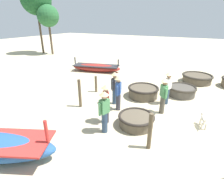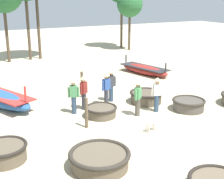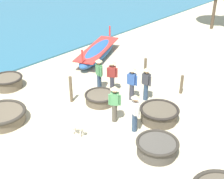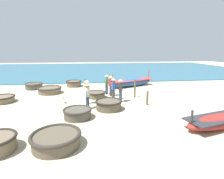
{
  "view_description": "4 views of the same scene",
  "coord_description": "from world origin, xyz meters",
  "px_view_note": "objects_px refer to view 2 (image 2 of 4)",
  "views": [
    {
      "loc": [
        -6.82,
        -0.25,
        3.99
      ],
      "look_at": [
        0.2,
        3.43,
        0.82
      ],
      "focal_mm": 28.0,
      "sensor_mm": 36.0,
      "label": 1
    },
    {
      "loc": [
        -6.65,
        -10.28,
        5.33
      ],
      "look_at": [
        -0.17,
        2.25,
        1.01
      ],
      "focal_mm": 50.0,
      "sensor_mm": 36.0,
      "label": 2
    },
    {
      "loc": [
        7.91,
        -7.19,
        7.49
      ],
      "look_at": [
        -0.53,
        1.97,
        0.77
      ],
      "focal_mm": 50.0,
      "sensor_mm": 36.0,
      "label": 3
    },
    {
      "loc": [
        12.22,
        1.23,
        3.67
      ],
      "look_at": [
        -0.56,
        2.87,
        0.72
      ],
      "focal_mm": 28.0,
      "sensor_mm": 36.0,
      "label": 4
    }
  ],
  "objects_px": {
    "coracle_tilted": "(4,152)",
    "coracle_far_right": "(101,111)",
    "coracle_nearest": "(146,97)",
    "mooring_post_inland": "(112,82)",
    "fisherman_crouching": "(111,83)",
    "mooring_post_mid_beach": "(86,113)",
    "fisherman_standing_left": "(157,92)",
    "dog": "(152,122)",
    "coracle_center": "(100,159)",
    "long_boat_white_hull": "(144,69)",
    "fisherman_with_hat": "(106,87)",
    "fisherman_standing_right": "(84,90)",
    "coracle_front_left": "(189,104)",
    "mooring_post_shoreline": "(82,84)",
    "fisherman_hauling": "(74,94)",
    "tree_left_mid": "(130,5)",
    "fisherman_by_coracle": "(138,96)"
  },
  "relations": [
    {
      "from": "dog",
      "to": "long_boat_white_hull",
      "type": "bearing_deg",
      "value": 58.88
    },
    {
      "from": "coracle_front_left",
      "to": "mooring_post_shoreline",
      "type": "xyz_separation_m",
      "value": [
        -3.77,
        4.19,
        0.41
      ]
    },
    {
      "from": "tree_left_mid",
      "to": "fisherman_crouching",
      "type": "bearing_deg",
      "value": -123.74
    },
    {
      "from": "coracle_tilted",
      "to": "coracle_center",
      "type": "height_order",
      "value": "coracle_tilted"
    },
    {
      "from": "coracle_nearest",
      "to": "fisherman_by_coracle",
      "type": "height_order",
      "value": "fisherman_by_coracle"
    },
    {
      "from": "coracle_center",
      "to": "fisherman_standing_right",
      "type": "relative_size",
      "value": 1.2
    },
    {
      "from": "coracle_front_left",
      "to": "fisherman_by_coracle",
      "type": "xyz_separation_m",
      "value": [
        -2.55,
        0.51,
        0.66
      ]
    },
    {
      "from": "fisherman_standing_left",
      "to": "mooring_post_mid_beach",
      "type": "relative_size",
      "value": 1.28
    },
    {
      "from": "coracle_nearest",
      "to": "mooring_post_inland",
      "type": "distance_m",
      "value": 2.76
    },
    {
      "from": "fisherman_with_hat",
      "to": "mooring_post_inland",
      "type": "relative_size",
      "value": 1.73
    },
    {
      "from": "coracle_tilted",
      "to": "fisherman_hauling",
      "type": "relative_size",
      "value": 0.93
    },
    {
      "from": "coracle_front_left",
      "to": "long_boat_white_hull",
      "type": "distance_m",
      "value": 7.23
    },
    {
      "from": "coracle_nearest",
      "to": "mooring_post_shoreline",
      "type": "distance_m",
      "value": 3.49
    },
    {
      "from": "coracle_front_left",
      "to": "mooring_post_shoreline",
      "type": "height_order",
      "value": "mooring_post_shoreline"
    },
    {
      "from": "fisherman_with_hat",
      "to": "coracle_far_right",
      "type": "bearing_deg",
      "value": -125.65
    },
    {
      "from": "coracle_tilted",
      "to": "fisherman_standing_right",
      "type": "distance_m",
      "value": 5.38
    },
    {
      "from": "fisherman_standing_left",
      "to": "coracle_center",
      "type": "bearing_deg",
      "value": -144.0
    },
    {
      "from": "long_boat_white_hull",
      "to": "tree_left_mid",
      "type": "xyz_separation_m",
      "value": [
        4.03,
        8.99,
        4.06
      ]
    },
    {
      "from": "coracle_center",
      "to": "coracle_front_left",
      "type": "bearing_deg",
      "value": 24.51
    },
    {
      "from": "mooring_post_shoreline",
      "to": "mooring_post_mid_beach",
      "type": "bearing_deg",
      "value": -109.57
    },
    {
      "from": "coracle_far_right",
      "to": "mooring_post_mid_beach",
      "type": "xyz_separation_m",
      "value": [
        -1.06,
        -0.84,
        0.39
      ]
    },
    {
      "from": "fisherman_standing_right",
      "to": "fisherman_hauling",
      "type": "xyz_separation_m",
      "value": [
        -0.62,
        -0.28,
        0.0
      ]
    },
    {
      "from": "mooring_post_shoreline",
      "to": "mooring_post_mid_beach",
      "type": "distance_m",
      "value": 4.08
    },
    {
      "from": "coracle_nearest",
      "to": "long_boat_white_hull",
      "type": "xyz_separation_m",
      "value": [
        3.21,
        5.09,
        -0.0
      ]
    },
    {
      "from": "coracle_tilted",
      "to": "coracle_far_right",
      "type": "xyz_separation_m",
      "value": [
        4.55,
        2.09,
        -0.06
      ]
    },
    {
      "from": "coracle_far_right",
      "to": "fisherman_crouching",
      "type": "bearing_deg",
      "value": 50.56
    },
    {
      "from": "coracle_front_left",
      "to": "mooring_post_mid_beach",
      "type": "xyz_separation_m",
      "value": [
        -5.14,
        0.35,
        0.36
      ]
    },
    {
      "from": "coracle_nearest",
      "to": "tree_left_mid",
      "type": "bearing_deg",
      "value": 62.78
    },
    {
      "from": "coracle_far_right",
      "to": "dog",
      "type": "bearing_deg",
      "value": -64.1
    },
    {
      "from": "coracle_far_right",
      "to": "mooring_post_inland",
      "type": "xyz_separation_m",
      "value": [
        2.28,
        3.35,
        0.22
      ]
    },
    {
      "from": "mooring_post_inland",
      "to": "mooring_post_mid_beach",
      "type": "bearing_deg",
      "value": -128.56
    },
    {
      "from": "coracle_tilted",
      "to": "fisherman_standing_right",
      "type": "bearing_deg",
      "value": 37.91
    },
    {
      "from": "tree_left_mid",
      "to": "coracle_far_right",
      "type": "bearing_deg",
      "value": -124.43
    },
    {
      "from": "fisherman_standing_right",
      "to": "fisherman_crouching",
      "type": "bearing_deg",
      "value": 15.67
    },
    {
      "from": "coracle_front_left",
      "to": "coracle_far_right",
      "type": "xyz_separation_m",
      "value": [
        -4.07,
        1.19,
        -0.04
      ]
    },
    {
      "from": "dog",
      "to": "mooring_post_inland",
      "type": "distance_m",
      "value": 5.85
    },
    {
      "from": "long_boat_white_hull",
      "to": "fisherman_crouching",
      "type": "distance_m",
      "value": 6.26
    },
    {
      "from": "fisherman_with_hat",
      "to": "mooring_post_inland",
      "type": "height_order",
      "value": "fisherman_with_hat"
    },
    {
      "from": "coracle_tilted",
      "to": "coracle_far_right",
      "type": "relative_size",
      "value": 1.06
    },
    {
      "from": "coracle_far_right",
      "to": "coracle_center",
      "type": "bearing_deg",
      "value": -116.02
    },
    {
      "from": "fisherman_with_hat",
      "to": "mooring_post_mid_beach",
      "type": "relative_size",
      "value": 1.28
    },
    {
      "from": "coracle_tilted",
      "to": "coracle_far_right",
      "type": "distance_m",
      "value": 5.01
    },
    {
      "from": "coracle_far_right",
      "to": "long_boat_white_hull",
      "type": "bearing_deg",
      "value": 43.44
    },
    {
      "from": "fisherman_crouching",
      "to": "mooring_post_mid_beach",
      "type": "relative_size",
      "value": 1.28
    },
    {
      "from": "fisherman_standing_right",
      "to": "mooring_post_mid_beach",
      "type": "height_order",
      "value": "fisherman_standing_right"
    },
    {
      "from": "fisherman_crouching",
      "to": "mooring_post_inland",
      "type": "height_order",
      "value": "fisherman_crouching"
    },
    {
      "from": "coracle_nearest",
      "to": "dog",
      "type": "bearing_deg",
      "value": -119.18
    },
    {
      "from": "coracle_far_right",
      "to": "mooring_post_mid_beach",
      "type": "bearing_deg",
      "value": -141.63
    },
    {
      "from": "coracle_front_left",
      "to": "fisherman_hauling",
      "type": "relative_size",
      "value": 0.94
    },
    {
      "from": "coracle_far_right",
      "to": "fisherman_standing_left",
      "type": "xyz_separation_m",
      "value": [
        2.58,
        -0.65,
        0.7
      ]
    }
  ]
}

